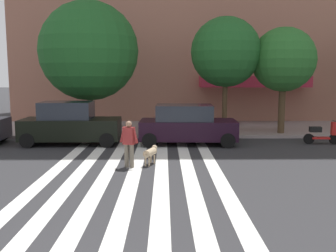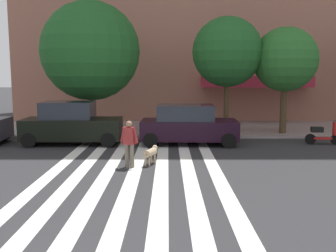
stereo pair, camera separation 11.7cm
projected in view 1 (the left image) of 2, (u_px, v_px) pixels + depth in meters
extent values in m
plane|color=#2B2B2D|center=(98.00, 179.00, 11.94)|extent=(160.00, 160.00, 0.00)
cube|color=gray|center=(129.00, 129.00, 22.32)|extent=(80.00, 6.00, 0.15)
cube|color=silver|center=(45.00, 179.00, 11.92)|extent=(0.45, 14.39, 0.01)
cube|color=silver|center=(74.00, 179.00, 11.93)|extent=(0.45, 14.39, 0.01)
cube|color=silver|center=(103.00, 179.00, 11.94)|extent=(0.45, 14.39, 0.01)
cube|color=silver|center=(132.00, 179.00, 11.95)|extent=(0.45, 14.39, 0.01)
cube|color=silver|center=(161.00, 179.00, 11.95)|extent=(0.45, 14.39, 0.01)
cube|color=silver|center=(190.00, 179.00, 11.96)|extent=(0.45, 14.39, 0.01)
cube|color=silver|center=(219.00, 179.00, 11.97)|extent=(0.45, 14.39, 0.01)
cube|color=#B82641|center=(254.00, 82.00, 24.41)|extent=(6.91, 1.60, 0.70)
cylinder|color=black|center=(2.00, 134.00, 18.69)|extent=(0.67, 0.24, 0.66)
cube|color=black|center=(71.00, 129.00, 17.73)|extent=(4.47, 1.87, 0.95)
cube|color=#232833|center=(67.00, 110.00, 17.61)|extent=(2.32, 1.64, 0.78)
cylinder|color=black|center=(112.00, 134.00, 18.65)|extent=(0.66, 0.23, 0.66)
cylinder|color=black|center=(107.00, 140.00, 16.98)|extent=(0.66, 0.23, 0.66)
cylinder|color=black|center=(39.00, 134.00, 18.59)|extent=(0.66, 0.23, 0.66)
cylinder|color=black|center=(27.00, 140.00, 16.92)|extent=(0.66, 0.23, 0.66)
cube|color=black|center=(188.00, 129.00, 17.79)|extent=(4.47, 2.10, 0.87)
cube|color=#232833|center=(184.00, 113.00, 17.69)|extent=(2.62, 1.80, 0.71)
cylinder|color=black|center=(223.00, 134.00, 18.69)|extent=(0.67, 0.24, 0.66)
cylinder|color=black|center=(228.00, 141.00, 16.91)|extent=(0.67, 0.24, 0.66)
cylinder|color=black|center=(152.00, 134.00, 18.77)|extent=(0.67, 0.24, 0.66)
cylinder|color=black|center=(149.00, 140.00, 16.99)|extent=(0.67, 0.24, 0.66)
cylinder|color=black|center=(334.00, 139.00, 17.79)|extent=(0.49, 0.14, 0.48)
cylinder|color=black|center=(309.00, 139.00, 17.88)|extent=(0.49, 0.18, 0.48)
cube|color=red|center=(320.00, 138.00, 17.83)|extent=(0.82, 0.39, 0.08)
cube|color=black|center=(315.00, 129.00, 17.79)|extent=(0.54, 0.34, 0.24)
cube|color=red|center=(334.00, 128.00, 17.73)|extent=(0.22, 0.30, 0.60)
cylinder|color=black|center=(334.00, 121.00, 17.68)|extent=(0.08, 0.50, 0.04)
cylinder|color=#4C3823|center=(90.00, 106.00, 20.14)|extent=(0.29, 0.29, 2.85)
sphere|color=#1E5623|center=(89.00, 51.00, 19.76)|extent=(5.09, 5.09, 5.09)
cylinder|color=#4C3823|center=(225.00, 102.00, 20.17)|extent=(0.26, 0.26, 3.21)
sphere|color=#1E5623|center=(226.00, 52.00, 19.81)|extent=(3.61, 3.61, 3.61)
cylinder|color=#4C3823|center=(282.00, 105.00, 20.08)|extent=(0.35, 0.35, 2.91)
sphere|color=#286628|center=(284.00, 59.00, 19.76)|extent=(3.31, 3.31, 3.31)
cylinder|color=#6B6051|center=(127.00, 156.00, 13.41)|extent=(0.19, 0.19, 0.82)
cylinder|color=#6B6051|center=(132.00, 156.00, 13.34)|extent=(0.19, 0.19, 0.82)
cube|color=maroon|center=(129.00, 136.00, 13.28)|extent=(0.44, 0.36, 0.60)
cylinder|color=maroon|center=(123.00, 135.00, 13.36)|extent=(0.24, 0.17, 0.57)
cylinder|color=maroon|center=(135.00, 135.00, 13.19)|extent=(0.24, 0.17, 0.57)
sphere|color=#936B51|center=(129.00, 124.00, 13.22)|extent=(0.29, 0.29, 0.22)
cylinder|color=tan|center=(150.00, 153.00, 13.76)|extent=(0.49, 0.72, 0.26)
sphere|color=tan|center=(155.00, 148.00, 14.13)|extent=(0.26, 0.26, 0.20)
cylinder|color=tan|center=(145.00, 153.00, 13.35)|extent=(0.12, 0.23, 0.16)
cylinder|color=tan|center=(151.00, 159.00, 14.04)|extent=(0.07, 0.07, 0.32)
cylinder|color=tan|center=(154.00, 159.00, 13.99)|extent=(0.07, 0.07, 0.32)
cylinder|color=tan|center=(146.00, 162.00, 13.60)|extent=(0.07, 0.07, 0.32)
cylinder|color=tan|center=(149.00, 162.00, 13.55)|extent=(0.07, 0.07, 0.32)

